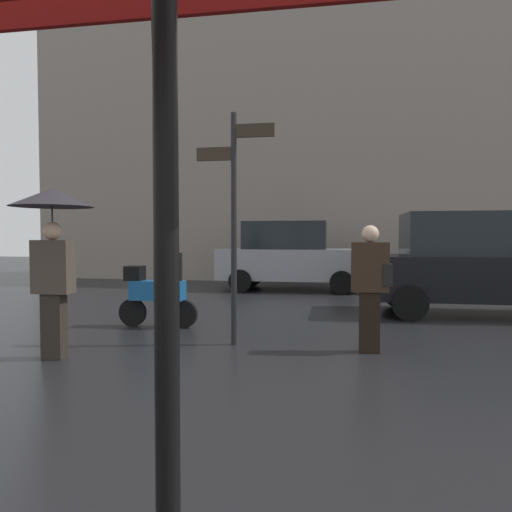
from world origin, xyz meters
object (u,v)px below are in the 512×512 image
object	(u,v)px
parked_scooter	(155,294)
parked_car_right	(291,256)
parked_car_left	(478,264)
street_signpost	(234,206)
pedestrian_with_bag	(371,281)
pedestrian_with_umbrella	(52,227)

from	to	relation	value
parked_scooter	parked_car_right	distance (m)	6.09
parked_car_left	street_signpost	size ratio (longest dim) A/B	1.38
pedestrian_with_bag	pedestrian_with_umbrella	bearing A→B (deg)	68.72
pedestrian_with_umbrella	parked_car_right	xyz separation A→B (m)	(2.12, 7.98, -0.64)
parked_car_left	pedestrian_with_umbrella	bearing A→B (deg)	18.61
pedestrian_with_umbrella	parked_scooter	distance (m)	2.42
pedestrian_with_umbrella	parked_car_left	world-z (taller)	pedestrian_with_umbrella
pedestrian_with_bag	parked_car_left	size ratio (longest dim) A/B	0.37
street_signpost	parked_scooter	bearing A→B (deg)	146.78
pedestrian_with_umbrella	parked_scooter	size ratio (longest dim) A/B	1.54
parked_car_right	street_signpost	distance (m)	6.94
parked_scooter	parked_car_right	world-z (taller)	parked_car_right
parked_scooter	street_signpost	world-z (taller)	street_signpost
parked_car_left	parked_car_right	bearing A→B (deg)	-60.10
parked_car_left	street_signpost	bearing A→B (deg)	21.46
pedestrian_with_bag	parked_car_left	xyz separation A→B (m)	(2.21, 3.29, 0.05)
parked_car_right	street_signpost	xyz separation A→B (m)	(-0.11, -6.87, 0.95)
parked_car_left	pedestrian_with_bag	bearing A→B (deg)	39.36
pedestrian_with_bag	street_signpost	world-z (taller)	street_signpost
pedestrian_with_umbrella	parked_car_left	xyz separation A→B (m)	(6.03, 4.29, -0.62)
pedestrian_with_bag	parked_car_left	world-z (taller)	parked_car_left
parked_car_right	parked_scooter	bearing A→B (deg)	-110.52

